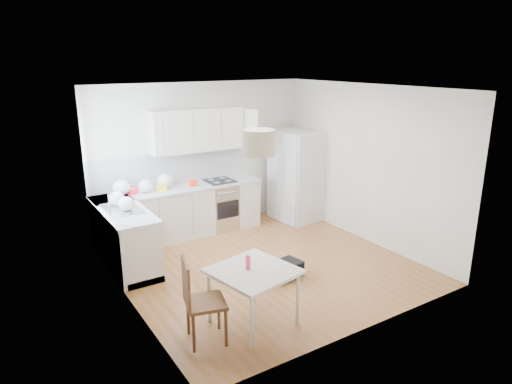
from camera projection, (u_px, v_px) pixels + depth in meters
floor at (264, 265)px, 7.11m from camera, size 4.20×4.20×0.00m
ceiling at (265, 88)px, 6.34m from camera, size 4.20×4.20×0.00m
wall_back at (202, 156)px, 8.43m from camera, size 4.20×0.00×4.20m
wall_left at (123, 205)px, 5.65m from camera, size 0.00×4.20×4.20m
wall_right at (367, 164)px, 7.80m from camera, size 0.00×4.20×4.20m
window_glassblock at (97, 157)px, 6.47m from camera, size 0.02×1.00×1.00m
cabinets_back at (181, 213)px, 8.13m from camera, size 3.00×0.60×0.88m
cabinets_left at (124, 237)px, 7.03m from camera, size 0.60×1.80×0.88m
counter_back at (179, 188)px, 8.00m from camera, size 3.02×0.64×0.04m
counter_left at (121, 209)px, 6.90m from camera, size 0.64×1.82×0.04m
backsplash_back at (172, 168)px, 8.15m from camera, size 3.00×0.01×0.58m
backsplash_left at (100, 193)px, 6.66m from camera, size 0.01×1.80×0.58m
upper_cabinets at (197, 130)px, 8.07m from camera, size 1.70×0.32×0.75m
range_oven at (220, 206)px, 8.54m from camera, size 0.50×0.61×0.88m
sink at (122, 209)px, 6.86m from camera, size 0.50×0.80×0.16m
refrigerator at (297, 176)px, 8.93m from camera, size 0.91×0.95×1.77m
dining_table at (253, 276)px, 5.39m from camera, size 1.05×1.05×0.71m
dining_chair at (206, 300)px, 5.08m from camera, size 0.52×0.52×1.01m
drink_bottle at (248, 261)px, 5.37m from camera, size 0.06×0.06×0.21m
gym_bag at (285, 270)px, 6.68m from camera, size 0.55×0.41×0.23m
pendant_lamp at (259, 143)px, 5.16m from camera, size 0.46×0.46×0.29m
grocery_bag_a at (121, 188)px, 7.47m from camera, size 0.30×0.25×0.27m
grocery_bag_b at (146, 186)px, 7.66m from camera, size 0.24×0.21×0.22m
grocery_bag_c at (165, 181)px, 7.90m from camera, size 0.29×0.25×0.26m
grocery_bag_d at (117, 198)px, 6.99m from camera, size 0.24×0.21×0.22m
grocery_bag_e at (127, 204)px, 6.75m from camera, size 0.24×0.20×0.21m
snack_orange at (193, 183)px, 8.08m from camera, size 0.17×0.12×0.11m
snack_yellow at (161, 188)px, 7.77m from camera, size 0.18×0.13×0.11m
snack_red at (132, 191)px, 7.58m from camera, size 0.20×0.18×0.12m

